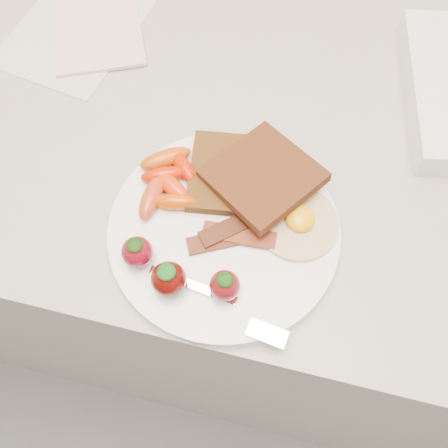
# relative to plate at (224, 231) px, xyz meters

# --- Properties ---
(counter) EXTENTS (2.00, 0.60, 0.90)m
(counter) POSITION_rel_plate_xyz_m (-0.00, 0.16, -0.46)
(counter) COLOR gray
(counter) RESTS_ON ground
(plate) EXTENTS (0.27, 0.27, 0.02)m
(plate) POSITION_rel_plate_xyz_m (0.00, 0.00, 0.00)
(plate) COLOR white
(plate) RESTS_ON counter
(toast_lower) EXTENTS (0.12, 0.12, 0.01)m
(toast_lower) POSITION_rel_plate_xyz_m (-0.00, 0.07, 0.02)
(toast_lower) COLOR #42220A
(toast_lower) RESTS_ON plate
(toast_upper) EXTENTS (0.16, 0.16, 0.03)m
(toast_upper) POSITION_rel_plate_xyz_m (0.03, 0.07, 0.03)
(toast_upper) COLOR #42230F
(toast_upper) RESTS_ON toast_lower
(fried_egg) EXTENTS (0.11, 0.11, 0.02)m
(fried_egg) POSITION_rel_plate_xyz_m (0.08, 0.03, 0.01)
(fried_egg) COLOR #EEE7BF
(fried_egg) RESTS_ON plate
(bacon_strips) EXTENTS (0.10, 0.08, 0.01)m
(bacon_strips) POSITION_rel_plate_xyz_m (0.01, -0.01, 0.01)
(bacon_strips) COLOR #46120B
(bacon_strips) RESTS_ON plate
(baby_carrots) EXTENTS (0.09, 0.11, 0.02)m
(baby_carrots) POSITION_rel_plate_xyz_m (-0.08, 0.04, 0.02)
(baby_carrots) COLOR #BF2000
(baby_carrots) RESTS_ON plate
(strawberries) EXTENTS (0.14, 0.06, 0.05)m
(strawberries) POSITION_rel_plate_xyz_m (-0.04, -0.07, 0.03)
(strawberries) COLOR maroon
(strawberries) RESTS_ON plate
(fork) EXTENTS (0.16, 0.06, 0.00)m
(fork) POSITION_rel_plate_xyz_m (0.02, -0.09, 0.01)
(fork) COLOR silver
(fork) RESTS_ON plate
(paper_sheet) EXTENTS (0.20, 0.25, 0.00)m
(paper_sheet) POSITION_rel_plate_xyz_m (-0.29, 0.27, -0.01)
(paper_sheet) COLOR beige
(paper_sheet) RESTS_ON counter
(notepad) EXTENTS (0.19, 0.22, 0.01)m
(notepad) POSITION_rel_plate_xyz_m (-0.26, 0.29, -0.00)
(notepad) COLOR #F8BDC5
(notepad) RESTS_ON paper_sheet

